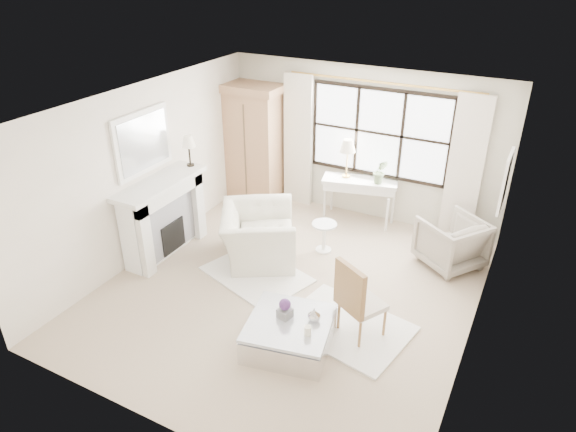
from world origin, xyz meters
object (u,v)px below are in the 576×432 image
at_px(armoire, 253,143).
at_px(coffee_table, 290,334).
at_px(club_armchair, 258,235).
at_px(console_table, 359,200).

height_order(armoire, coffee_table, armoire).
height_order(club_armchair, coffee_table, club_armchair).
height_order(armoire, console_table, armoire).
relative_size(armoire, club_armchair, 1.76).
bearing_deg(coffee_table, club_armchair, 119.57).
xyz_separation_m(armoire, club_armchair, (1.20, -1.89, -0.73)).
xyz_separation_m(armoire, console_table, (2.14, 0.04, -0.74)).
bearing_deg(club_armchair, console_table, -56.41).
height_order(armoire, club_armchair, armoire).
relative_size(armoire, coffee_table, 1.90).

